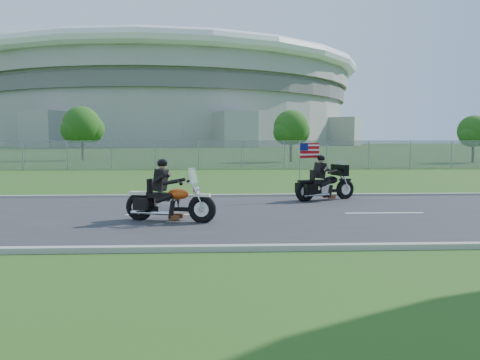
{
  "coord_description": "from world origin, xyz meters",
  "views": [
    {
      "loc": [
        -0.57,
        -12.62,
        2.08
      ],
      "look_at": [
        -0.01,
        0.0,
        0.98
      ],
      "focal_mm": 35.0,
      "sensor_mm": 36.0,
      "label": 1
    }
  ],
  "objects": [
    {
      "name": "stadium",
      "position": [
        -20.0,
        170.0,
        15.58
      ],
      "size": [
        140.4,
        140.4,
        29.2
      ],
      "color": "#A3A099",
      "rests_on": "ground"
    },
    {
      "name": "fence",
      "position": [
        -5.0,
        20.0,
        1.0
      ],
      "size": [
        60.0,
        0.03,
        2.0
      ],
      "primitive_type": "cube",
      "color": "gray",
      "rests_on": "ground"
    },
    {
      "name": "ground",
      "position": [
        0.0,
        0.0,
        0.0
      ],
      "size": [
        420.0,
        420.0,
        0.0
      ],
      "primitive_type": "plane",
      "color": "#264716",
      "rests_on": "ground"
    },
    {
      "name": "tree_fence_far",
      "position": [
        22.04,
        28.03,
        2.64
      ],
      "size": [
        3.08,
        2.87,
        4.2
      ],
      "color": "#382316",
      "rests_on": "ground"
    },
    {
      "name": "motorcycle_follow",
      "position": [
        2.99,
        2.86,
        0.54
      ],
      "size": [
        2.22,
        1.19,
        1.94
      ],
      "rotation": [
        0.0,
        0.0,
        0.38
      ],
      "color": "black",
      "rests_on": "ground"
    },
    {
      "name": "road",
      "position": [
        0.0,
        0.0,
        0.02
      ],
      "size": [
        120.0,
        8.0,
        0.04
      ],
      "primitive_type": "cube",
      "color": "#28282B",
      "rests_on": "ground"
    },
    {
      "name": "tree_fence_near",
      "position": [
        6.04,
        30.04,
        2.97
      ],
      "size": [
        3.52,
        3.28,
        4.75
      ],
      "color": "#382316",
      "rests_on": "ground"
    },
    {
      "name": "motorcycle_lead",
      "position": [
        -1.84,
        -0.99,
        0.51
      ],
      "size": [
        2.35,
        1.0,
        1.61
      ],
      "rotation": [
        0.0,
        0.0,
        -0.27
      ],
      "color": "black",
      "rests_on": "ground"
    },
    {
      "name": "tree_fence_mid",
      "position": [
        -13.95,
        34.04,
        3.3
      ],
      "size": [
        3.96,
        3.69,
        5.3
      ],
      "color": "#382316",
      "rests_on": "ground"
    },
    {
      "name": "curb_north",
      "position": [
        0.0,
        4.05,
        0.05
      ],
      "size": [
        120.0,
        0.18,
        0.12
      ],
      "primitive_type": "cube",
      "color": "#9E9B93",
      "rests_on": "ground"
    },
    {
      "name": "curb_south",
      "position": [
        0.0,
        -4.05,
        0.05
      ],
      "size": [
        120.0,
        0.18,
        0.12
      ],
      "primitive_type": "cube",
      "color": "#9E9B93",
      "rests_on": "ground"
    }
  ]
}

